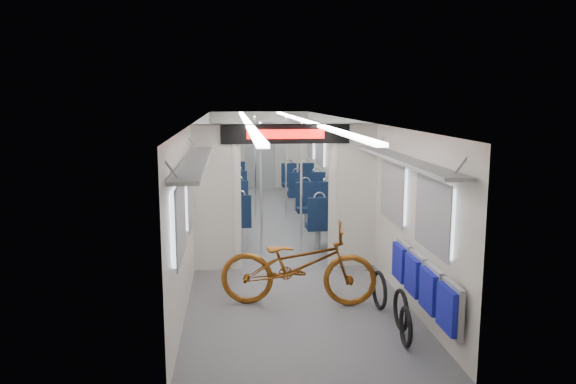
% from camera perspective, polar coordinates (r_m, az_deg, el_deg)
% --- Properties ---
extents(carriage, '(12.00, 12.02, 2.31)m').
position_cam_1_polar(carriage, '(10.59, -1.20, 3.03)').
color(carriage, '#515456').
rests_on(carriage, ground).
extents(bicycle, '(2.13, 1.01, 1.08)m').
position_cam_1_polar(bicycle, '(7.42, 1.05, -7.41)').
color(bicycle, brown).
rests_on(bicycle, ground).
extents(flip_bench, '(0.12, 2.13, 0.54)m').
position_cam_1_polar(flip_bench, '(6.79, 13.53, -8.94)').
color(flip_bench, gray).
rests_on(flip_bench, carriage).
extents(bike_hoop_a, '(0.08, 0.46, 0.45)m').
position_cam_1_polar(bike_hoop_a, '(6.45, 11.86, -13.46)').
color(bike_hoop_a, black).
rests_on(bike_hoop_a, ground).
extents(bike_hoop_b, '(0.05, 0.50, 0.50)m').
position_cam_1_polar(bike_hoop_b, '(6.84, 11.40, -11.87)').
color(bike_hoop_b, black).
rests_on(bike_hoop_b, ground).
extents(bike_hoop_c, '(0.09, 0.51, 0.51)m').
position_cam_1_polar(bike_hoop_c, '(7.45, 9.26, -9.99)').
color(bike_hoop_c, black).
rests_on(bike_hoop_c, ground).
extents(seat_bay_near_left, '(0.88, 1.94, 1.06)m').
position_cam_1_polar(seat_bay_near_left, '(11.20, -6.16, -1.71)').
color(seat_bay_near_left, black).
rests_on(seat_bay_near_left, ground).
extents(seat_bay_near_right, '(0.88, 1.95, 1.06)m').
position_cam_1_polar(seat_bay_near_right, '(10.97, 3.65, -1.91)').
color(seat_bay_near_right, black).
rests_on(seat_bay_near_right, ground).
extents(seat_bay_far_left, '(0.91, 2.06, 1.09)m').
position_cam_1_polar(seat_bay_far_left, '(14.46, -6.08, 0.90)').
color(seat_bay_far_left, black).
rests_on(seat_bay_far_left, ground).
extents(seat_bay_far_right, '(0.89, 1.96, 1.06)m').
position_cam_1_polar(seat_bay_far_right, '(14.31, 1.42, 0.80)').
color(seat_bay_far_right, black).
rests_on(seat_bay_far_right, ground).
extents(stanchion_near_left, '(0.04, 0.04, 2.30)m').
position_cam_1_polar(stanchion_near_left, '(9.68, -2.77, 0.31)').
color(stanchion_near_left, silver).
rests_on(stanchion_near_left, ground).
extents(stanchion_near_right, '(0.04, 0.04, 2.30)m').
position_cam_1_polar(stanchion_near_right, '(9.77, 1.34, 0.41)').
color(stanchion_near_right, silver).
rests_on(stanchion_near_right, ground).
extents(stanchion_far_left, '(0.04, 0.04, 2.30)m').
position_cam_1_polar(stanchion_far_left, '(12.83, -3.35, 2.58)').
color(stanchion_far_left, silver).
rests_on(stanchion_far_left, ground).
extents(stanchion_far_right, '(0.04, 0.04, 2.30)m').
position_cam_1_polar(stanchion_far_right, '(12.73, -0.22, 2.55)').
color(stanchion_far_right, silver).
rests_on(stanchion_far_right, ground).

